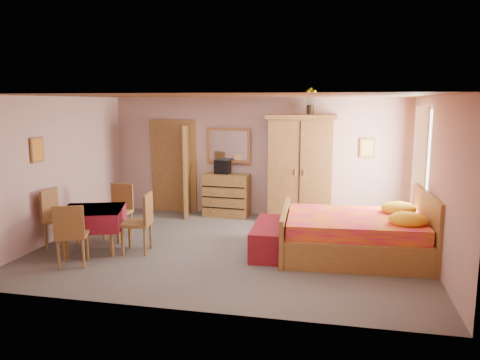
% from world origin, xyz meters
% --- Properties ---
extents(floor, '(6.50, 6.50, 0.00)m').
position_xyz_m(floor, '(0.00, 0.00, 0.00)').
color(floor, '#656059').
rests_on(floor, ground).
extents(ceiling, '(6.50, 6.50, 0.00)m').
position_xyz_m(ceiling, '(0.00, 0.00, 2.60)').
color(ceiling, brown).
rests_on(ceiling, wall_back).
extents(wall_back, '(6.50, 0.10, 2.60)m').
position_xyz_m(wall_back, '(0.00, 2.50, 1.30)').
color(wall_back, tan).
rests_on(wall_back, floor).
extents(wall_front, '(6.50, 0.10, 2.60)m').
position_xyz_m(wall_front, '(0.00, -2.50, 1.30)').
color(wall_front, tan).
rests_on(wall_front, floor).
extents(wall_left, '(0.10, 5.00, 2.60)m').
position_xyz_m(wall_left, '(-3.25, 0.00, 1.30)').
color(wall_left, tan).
rests_on(wall_left, floor).
extents(wall_right, '(0.10, 5.00, 2.60)m').
position_xyz_m(wall_right, '(3.25, 0.00, 1.30)').
color(wall_right, tan).
rests_on(wall_right, floor).
extents(doorway, '(1.06, 0.12, 2.15)m').
position_xyz_m(doorway, '(-1.90, 2.47, 1.02)').
color(doorway, '#9E6B35').
rests_on(doorway, floor).
extents(window, '(0.08, 1.40, 1.95)m').
position_xyz_m(window, '(3.21, 1.20, 1.45)').
color(window, white).
rests_on(window, wall_right).
extents(picture_left, '(0.04, 0.32, 0.42)m').
position_xyz_m(picture_left, '(-3.22, -0.60, 1.70)').
color(picture_left, orange).
rests_on(picture_left, wall_left).
extents(picture_back, '(0.30, 0.04, 0.40)m').
position_xyz_m(picture_back, '(2.35, 2.47, 1.55)').
color(picture_back, '#D8BF59').
rests_on(picture_back, wall_back).
extents(chest_of_drawers, '(1.02, 0.55, 0.94)m').
position_xyz_m(chest_of_drawers, '(-0.61, 2.24, 0.47)').
color(chest_of_drawers, olive).
rests_on(chest_of_drawers, floor).
extents(wall_mirror, '(0.99, 0.09, 0.78)m').
position_xyz_m(wall_mirror, '(-0.61, 2.45, 1.55)').
color(wall_mirror, white).
rests_on(wall_mirror, wall_back).
extents(stereo, '(0.34, 0.25, 0.31)m').
position_xyz_m(stereo, '(-0.72, 2.29, 1.09)').
color(stereo, black).
rests_on(stereo, chest_of_drawers).
extents(floor_lamp, '(0.26, 0.26, 1.69)m').
position_xyz_m(floor_lamp, '(0.48, 2.34, 0.85)').
color(floor_lamp, black).
rests_on(floor_lamp, floor).
extents(wardrobe, '(1.45, 0.77, 2.24)m').
position_xyz_m(wardrobe, '(1.00, 2.18, 1.12)').
color(wardrobe, olive).
rests_on(wardrobe, floor).
extents(sunflower_vase, '(0.22, 0.22, 0.54)m').
position_xyz_m(sunflower_vase, '(1.16, 2.26, 2.51)').
color(sunflower_vase, yellow).
rests_on(sunflower_vase, wardrobe).
extents(bed, '(2.45, 1.98, 1.09)m').
position_xyz_m(bed, '(2.05, 0.05, 0.54)').
color(bed, '#DD1553').
rests_on(bed, floor).
extents(bench, '(0.58, 1.46, 0.48)m').
position_xyz_m(bench, '(0.69, -0.05, 0.24)').
color(bench, maroon).
rests_on(bench, floor).
extents(dining_table, '(1.25, 1.25, 0.72)m').
position_xyz_m(dining_table, '(-2.25, -0.60, 0.36)').
color(dining_table, maroon).
rests_on(dining_table, floor).
extents(chair_south, '(0.57, 0.57, 0.98)m').
position_xyz_m(chair_south, '(-2.20, -1.32, 0.49)').
color(chair_south, olive).
rests_on(chair_south, floor).
extents(chair_north, '(0.48, 0.48, 0.99)m').
position_xyz_m(chair_north, '(-2.20, 0.18, 0.49)').
color(chair_north, '#A67A38').
rests_on(chair_north, floor).
extents(chair_west, '(0.46, 0.46, 1.02)m').
position_xyz_m(chair_west, '(-2.88, -0.56, 0.51)').
color(chair_west, olive).
rests_on(chair_west, floor).
extents(chair_east, '(0.52, 0.52, 1.01)m').
position_xyz_m(chair_east, '(-1.50, -0.52, 0.50)').
color(chair_east, olive).
rests_on(chair_east, floor).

